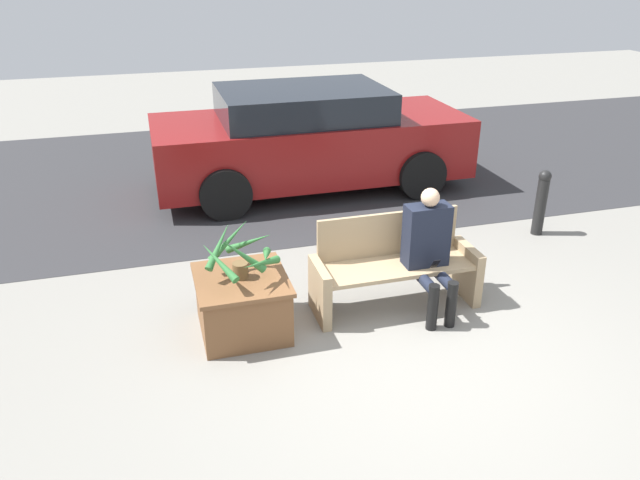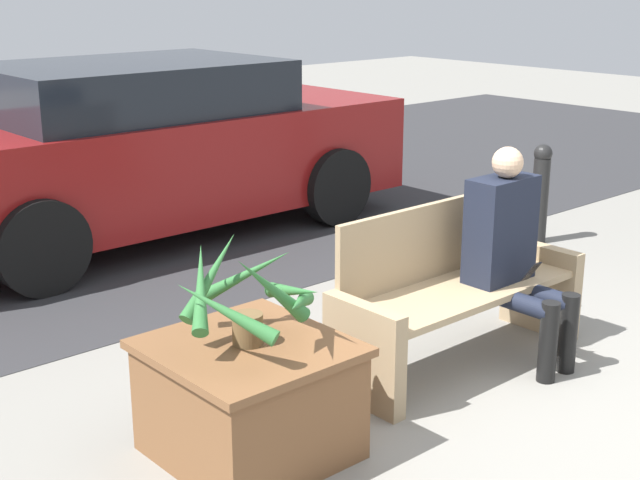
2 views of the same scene
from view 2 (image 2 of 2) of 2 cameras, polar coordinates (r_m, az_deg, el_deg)
The scene contains 8 objects.
ground_plane at distance 4.80m, azimuth 15.19°, elevation -11.16°, with size 30.00×30.00×0.00m, color gray.
road_surface at distance 8.75m, azimuth -15.56°, elevation 1.55°, with size 20.00×6.00×0.01m, color #2D2D30.
bench at distance 5.23m, azimuth 8.53°, elevation -3.33°, with size 1.66×0.55×0.92m.
person_seated at distance 5.25m, azimuth 12.15°, elevation -0.39°, with size 0.43×0.60×1.26m.
planter_box at distance 4.24m, azimuth -4.54°, elevation -9.90°, with size 0.84×0.87×0.56m.
potted_plant at distance 4.05m, azimuth -4.55°, elevation -3.55°, with size 0.72×0.72×0.51m.
parked_car at distance 7.86m, azimuth -11.19°, elevation 5.79°, with size 4.54×1.98×1.50m.
bollard_post at distance 7.71m, azimuth 13.92°, elevation 3.06°, with size 0.15×0.15×0.84m.
Camera 2 is at (-3.63, -2.25, 2.19)m, focal length 50.00 mm.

